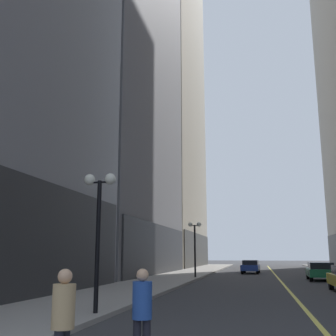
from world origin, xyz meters
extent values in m
plane|color=#38383A|center=(0.00, 35.00, 0.00)|extent=(200.00, 200.00, 0.00)
cube|color=#9E9991|center=(-8.25, 35.00, 0.07)|extent=(4.50, 78.00, 0.15)
cube|color=#E5D64C|center=(0.00, 35.00, 0.00)|extent=(0.16, 70.00, 0.01)
cube|color=#2C2C2E|center=(-10.60, 11.00, 2.50)|extent=(0.50, 20.90, 5.00)
cube|color=gray|center=(-17.10, 34.50, 19.19)|extent=(13.20, 24.00, 38.37)
cube|color=#2C2C2E|center=(-10.60, 34.50, 2.30)|extent=(0.50, 22.80, 4.60)
cube|color=#B7AD99|center=(-17.33, 60.00, 38.19)|extent=(13.67, 26.00, 76.38)
cube|color=#403C35|center=(-10.60, 60.00, 2.50)|extent=(0.50, 24.70, 5.00)
cylinder|color=black|center=(2.30, 20.78, 0.32)|extent=(0.23, 0.64, 0.64)
cube|color=#196038|center=(2.94, 29.16, 0.59)|extent=(2.02, 4.61, 0.55)
cube|color=black|center=(2.93, 28.93, 1.07)|extent=(1.72, 2.60, 0.50)
cylinder|color=black|center=(2.20, 30.78, 0.32)|extent=(0.24, 0.65, 0.64)
cylinder|color=black|center=(3.80, 30.71, 0.32)|extent=(0.24, 0.65, 0.64)
cylinder|color=black|center=(2.08, 27.60, 0.32)|extent=(0.24, 0.65, 0.64)
cylinder|color=black|center=(3.68, 27.54, 0.32)|extent=(0.24, 0.65, 0.64)
cube|color=navy|center=(-2.30, 40.05, 0.59)|extent=(1.92, 4.58, 0.55)
cube|color=black|center=(-2.29, 40.28, 1.07)|extent=(1.62, 2.59, 0.50)
cylinder|color=black|center=(-1.65, 38.44, 0.32)|extent=(0.25, 0.65, 0.64)
cylinder|color=black|center=(-3.11, 38.51, 0.32)|extent=(0.25, 0.65, 0.64)
cylinder|color=black|center=(-1.50, 41.59, 0.32)|extent=(0.25, 0.65, 0.64)
cylinder|color=black|center=(-2.96, 41.66, 0.32)|extent=(0.25, 0.65, 0.64)
cylinder|color=tan|center=(-4.37, 1.94, 1.13)|extent=(0.38, 0.38, 0.64)
sphere|color=tan|center=(-4.37, 1.94, 1.56)|extent=(0.22, 0.22, 0.22)
cylinder|color=#234799|center=(-3.52, 3.20, 1.11)|extent=(0.41, 0.41, 0.63)
sphere|color=tan|center=(-3.52, 3.20, 1.53)|extent=(0.21, 0.21, 0.21)
cylinder|color=black|center=(-6.40, 8.37, 2.10)|extent=(0.14, 0.14, 4.20)
cylinder|color=black|center=(-6.40, 8.37, 4.15)|extent=(0.80, 0.06, 0.06)
sphere|color=white|center=(-6.75, 8.37, 4.25)|extent=(0.36, 0.36, 0.36)
sphere|color=white|center=(-6.05, 8.37, 4.25)|extent=(0.36, 0.36, 0.36)
cylinder|color=black|center=(-6.40, 29.23, 2.10)|extent=(0.14, 0.14, 4.20)
cylinder|color=black|center=(-6.40, 29.23, 4.15)|extent=(0.80, 0.06, 0.06)
sphere|color=white|center=(-6.75, 29.23, 4.25)|extent=(0.36, 0.36, 0.36)
sphere|color=white|center=(-6.05, 29.23, 4.25)|extent=(0.36, 0.36, 0.36)
camera|label=1|loc=(-1.53, -4.02, 1.88)|focal=44.41mm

